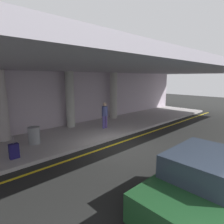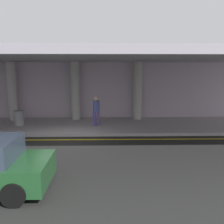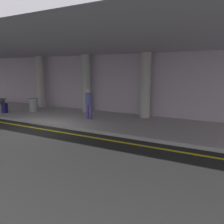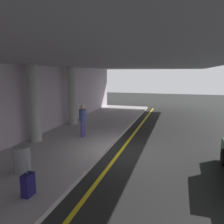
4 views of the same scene
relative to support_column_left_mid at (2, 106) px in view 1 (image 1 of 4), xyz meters
name	(u,v)px [view 1 (image 1 of 4)]	position (x,y,z in m)	size (l,w,h in m)	color
ground_plane	(121,147)	(4.00, -4.65, -1.97)	(60.00, 60.00, 0.00)	black
sidewalk	(85,132)	(4.00, -1.55, -1.90)	(26.00, 4.20, 0.15)	#B3ADAC
lane_stripe_yellow	(115,144)	(4.00, -4.20, -1.97)	(26.00, 0.14, 0.01)	yellow
support_column_left_mid	(2,106)	(0.00, 0.00, 0.00)	(0.57, 0.57, 3.65)	#B9AFAF
support_column_center	(70,100)	(4.00, 0.00, 0.00)	(0.57, 0.57, 3.65)	#ACADA5
support_column_right_mid	(114,96)	(8.00, 0.00, 0.00)	(0.57, 0.57, 3.65)	#B2AFA6
ceiling_overhang	(88,68)	(4.00, -2.05, 1.97)	(28.00, 13.20, 0.30)	#9A94A0
terminal_back_wall	(65,100)	(4.00, 0.70, -0.07)	(26.00, 0.30, 3.80)	#BAACBA
car_dark_green	(202,182)	(2.36, -9.15, -1.26)	(4.10, 1.92, 1.50)	#1D4824
traveler_with_luggage	(105,114)	(5.40, -1.86, -0.86)	(0.38, 0.38, 1.68)	#53489D
suitcase_upright_primary	(14,151)	(-0.37, -2.80, -1.51)	(0.36, 0.22, 0.90)	#1B1756
trash_bin_steel	(34,135)	(0.91, -1.63, -1.40)	(0.56, 0.56, 0.85)	gray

